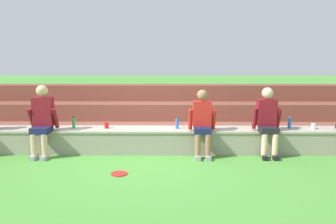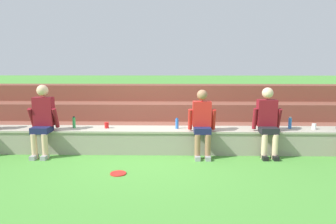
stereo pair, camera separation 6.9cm
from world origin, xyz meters
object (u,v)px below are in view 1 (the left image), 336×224
object	(u,v)px
person_left_of_center	(42,119)
water_bottle_mid_left	(289,123)
person_right_of_center	(267,120)
person_center	(202,122)
water_bottle_near_left	(177,124)
frisbee	(119,174)
plastic_cup_right_end	(313,126)
plastic_cup_left_end	(106,125)
water_bottle_near_right	(74,123)

from	to	relation	value
person_left_of_center	water_bottle_mid_left	size ratio (longest dim) A/B	5.80
person_right_of_center	water_bottle_mid_left	distance (m)	0.65
person_center	water_bottle_near_left	distance (m)	0.59
water_bottle_near_left	frisbee	size ratio (longest dim) A/B	0.83
plastic_cup_right_end	frisbee	bearing A→B (deg)	-160.92
plastic_cup_right_end	person_right_of_center	bearing A→B (deg)	-166.73
person_left_of_center	person_right_of_center	bearing A→B (deg)	0.69
person_center	water_bottle_near_left	xyz separation A→B (m)	(-0.49, 0.31, -0.10)
water_bottle_mid_left	plastic_cup_right_end	xyz separation A→B (m)	(0.46, -0.08, -0.06)
plastic_cup_left_end	frisbee	bearing A→B (deg)	-70.70
plastic_cup_left_end	person_left_of_center	bearing A→B (deg)	-164.39
water_bottle_near_left	plastic_cup_left_end	distance (m)	1.46
person_left_of_center	water_bottle_near_left	bearing A→B (deg)	6.80
person_left_of_center	plastic_cup_right_end	xyz separation A→B (m)	(5.43, 0.29, -0.20)
person_center	person_right_of_center	world-z (taller)	person_right_of_center
plastic_cup_right_end	frisbee	distance (m)	4.03
person_right_of_center	plastic_cup_right_end	distance (m)	1.06
water_bottle_mid_left	person_center	bearing A→B (deg)	-168.70
water_bottle_mid_left	frisbee	size ratio (longest dim) A/B	0.91
person_left_of_center	plastic_cup_left_end	size ratio (longest dim) A/B	11.62
person_left_of_center	person_right_of_center	distance (m)	4.41
water_bottle_near_left	plastic_cup_left_end	bearing A→B (deg)	179.38
person_right_of_center	plastic_cup_left_end	distance (m)	3.24
water_bottle_mid_left	plastic_cup_right_end	world-z (taller)	water_bottle_mid_left
person_left_of_center	water_bottle_near_right	bearing A→B (deg)	34.37
person_right_of_center	water_bottle_near_right	world-z (taller)	person_right_of_center
water_bottle_mid_left	plastic_cup_right_end	distance (m)	0.47
person_center	frisbee	distance (m)	1.92
person_left_of_center	water_bottle_mid_left	xyz separation A→B (m)	(4.97, 0.37, -0.15)
water_bottle_near_right	water_bottle_mid_left	distance (m)	4.47
water_bottle_mid_left	frisbee	distance (m)	3.64
frisbee	water_bottle_near_right	bearing A→B (deg)	130.38
person_center	water_bottle_near_left	world-z (taller)	person_center
person_left_of_center	plastic_cup_right_end	world-z (taller)	person_left_of_center
water_bottle_near_left	person_center	bearing A→B (deg)	-32.83
water_bottle_near_left	person_left_of_center	bearing A→B (deg)	-173.20
person_center	plastic_cup_left_end	distance (m)	1.98
person_left_of_center	water_bottle_near_right	world-z (taller)	person_left_of_center
water_bottle_near_right	plastic_cup_right_end	size ratio (longest dim) A/B	2.07
water_bottle_mid_left	water_bottle_near_left	xyz separation A→B (m)	(-2.33, -0.05, -0.01)
person_right_of_center	person_center	bearing A→B (deg)	-177.72
water_bottle_near_left	plastic_cup_right_end	distance (m)	2.79
person_right_of_center	plastic_cup_left_end	xyz separation A→B (m)	(-3.23, 0.28, -0.18)
plastic_cup_left_end	person_right_of_center	bearing A→B (deg)	-4.92
person_right_of_center	water_bottle_mid_left	world-z (taller)	person_right_of_center
person_center	plastic_cup_left_end	world-z (taller)	person_center
person_right_of_center	frisbee	world-z (taller)	person_right_of_center
person_right_of_center	water_bottle_near_left	world-z (taller)	person_right_of_center
person_left_of_center	water_bottle_near_left	xyz separation A→B (m)	(2.64, 0.32, -0.16)
plastic_cup_right_end	frisbee	xyz separation A→B (m)	(-3.77, -1.31, -0.54)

